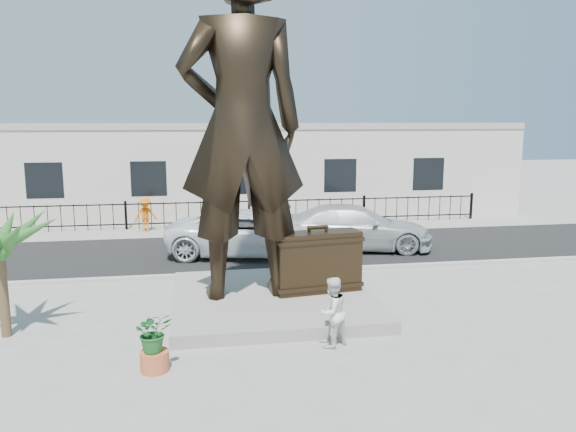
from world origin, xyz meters
The scene contains 16 objects.
ground centered at (0.00, 0.00, 0.00)m, with size 100.00×100.00×0.00m, color #9E9991.
street centered at (0.00, 8.00, 0.01)m, with size 40.00×7.00×0.01m, color black.
curb centered at (0.00, 4.50, 0.06)m, with size 40.00×0.25×0.12m, color #A5A399.
far_sidewalk centered at (0.00, 12.00, 0.01)m, with size 40.00×2.50×0.02m, color #9E9991.
plinth centered at (-0.50, 1.50, 0.15)m, with size 5.20×5.20×0.30m, color gray.
fence centered at (0.00, 12.80, 0.60)m, with size 22.00×0.10×1.20m, color black.
building centered at (0.00, 17.00, 2.20)m, with size 28.00×7.00×4.40m, color silver.
statue centered at (-1.24, 1.60, 4.70)m, with size 3.21×2.10×8.79m, color black.
suitcase centered at (0.73, 1.58, 1.11)m, with size 2.30×0.73×1.62m, color black.
tourist centered at (0.38, -1.44, 0.77)m, with size 0.75×0.58×1.54m, color white.
car_white centered at (-0.57, 7.19, 0.82)m, with size 2.70×5.86×1.63m, color white.
car_silver centered at (3.50, 7.44, 0.84)m, with size 2.32×5.71×1.66m, color #B3B7B8.
worker centered at (-4.59, 12.08, 0.77)m, with size 0.97×0.56×1.50m, color orange.
palm_tree centered at (-6.77, 0.35, 0.00)m, with size 1.80×1.80×3.20m, color #265B21, non-canonical shape.
planter centered at (-3.33, -2.04, 0.20)m, with size 0.56×0.56×0.40m, color #BF5C32.
shrub centered at (-3.33, -2.04, 0.80)m, with size 0.72×0.62×0.80m, color #1D5B22.
Camera 1 is at (-2.48, -12.66, 4.86)m, focal length 35.00 mm.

